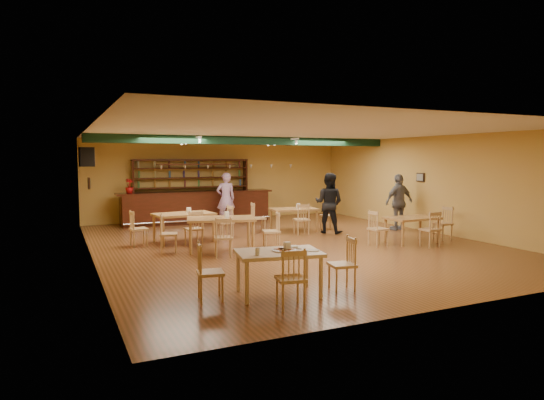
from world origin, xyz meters
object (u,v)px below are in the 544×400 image
dining_table_b (294,220)px  dining_table_c (221,234)px  patron_right_a (329,203)px  bar_counter (197,207)px  dining_table_a (184,227)px  dining_table_d (412,230)px  near_table (279,273)px  patron_bar (226,199)px

dining_table_b → dining_table_c: (-3.14, -2.11, 0.05)m
dining_table_b → patron_right_a: bearing=-37.6°
bar_counter → dining_table_a: (-1.39, -3.66, -0.17)m
bar_counter → patron_right_a: size_ratio=2.98×
bar_counter → dining_table_c: size_ratio=3.34×
dining_table_d → patron_right_a: bearing=114.7°
dining_table_a → dining_table_c: (0.52, -1.64, 0.02)m
dining_table_c → near_table: (-0.35, -4.10, -0.04)m
dining_table_c → dining_table_d: bearing=2.4°
bar_counter → patron_bar: 1.21m
near_table → dining_table_c: bearing=95.2°
dining_table_a → patron_right_a: (4.46, -0.33, 0.53)m
dining_table_a → dining_table_c: size_ratio=0.96×
dining_table_a → dining_table_d: size_ratio=1.13×
patron_bar → dining_table_d: bearing=126.5°
bar_counter → patron_right_a: bearing=-52.4°
bar_counter → near_table: bearing=-97.4°
dining_table_a → patron_bar: bearing=46.1°
near_table → patron_bar: bearing=86.8°
dining_table_b → near_table: 7.12m
dining_table_b → patron_right_a: (0.80, -0.80, 0.57)m
dining_table_a → patron_right_a: patron_right_a is taller
dining_table_a → near_table: size_ratio=1.14×
dining_table_a → dining_table_d: 6.28m
dining_table_b → patron_right_a: size_ratio=0.78×
dining_table_a → patron_bar: size_ratio=0.88×
dining_table_a → patron_bar: (2.21, 2.83, 0.51)m
dining_table_c → near_table: bearing=-80.4°
dining_table_c → near_table: dining_table_c is taller
dining_table_c → dining_table_a: bearing=122.3°
dining_table_c → patron_bar: bearing=84.0°
dining_table_b → dining_table_d: dining_table_b is taller
dining_table_b → patron_bar: size_ratio=0.80×
patron_bar → dining_table_b: bearing=126.4°
bar_counter → dining_table_d: bar_counter is taller
patron_right_a → dining_table_a: bearing=44.4°
near_table → patron_bar: size_ratio=0.77×
dining_table_a → dining_table_d: dining_table_a is taller
patron_bar → bar_counter: bearing=-40.6°
bar_counter → dining_table_c: (-0.87, -5.30, -0.15)m
dining_table_a → dining_table_c: 1.72m
bar_counter → near_table: (-1.22, -9.40, -0.19)m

